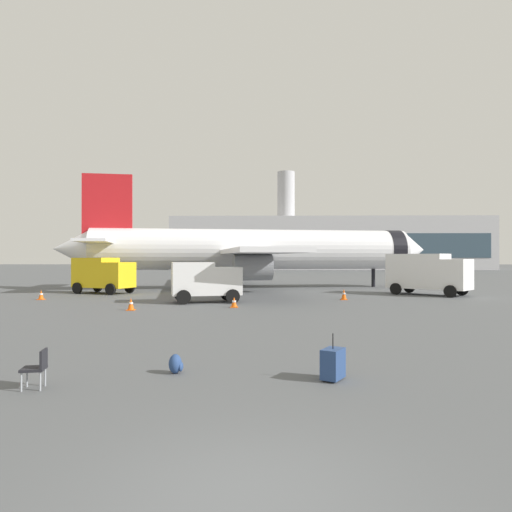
% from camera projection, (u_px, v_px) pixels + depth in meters
% --- Properties ---
extents(ground_plane, '(400.00, 400.00, 0.00)m').
position_uv_depth(ground_plane, '(245.00, 497.00, 5.59)').
color(ground_plane, '#515456').
extents(airplane_at_gate, '(35.65, 32.34, 10.50)m').
position_uv_depth(airplane_at_gate, '(252.00, 250.00, 44.27)').
color(airplane_at_gate, white).
rests_on(airplane_at_gate, ground).
extents(service_truck, '(5.28, 3.95, 2.90)m').
position_uv_depth(service_truck, '(103.00, 274.00, 37.75)').
color(service_truck, yellow).
rests_on(service_truck, ground).
extents(fuel_truck, '(6.10, 5.75, 3.20)m').
position_uv_depth(fuel_truck, '(427.00, 272.00, 36.14)').
color(fuel_truck, white).
rests_on(fuel_truck, ground).
extents(cargo_van, '(4.76, 3.22, 2.60)m').
position_uv_depth(cargo_van, '(205.00, 280.00, 30.06)').
color(cargo_van, white).
rests_on(cargo_van, ground).
extents(safety_cone_near, '(0.44, 0.44, 0.75)m').
position_uv_depth(safety_cone_near, '(344.00, 294.00, 31.97)').
color(safety_cone_near, '#F2590C').
rests_on(safety_cone_near, ground).
extents(safety_cone_mid, '(0.44, 0.44, 0.68)m').
position_uv_depth(safety_cone_mid, '(131.00, 304.00, 25.57)').
color(safety_cone_mid, '#F2590C').
rests_on(safety_cone_mid, ground).
extents(safety_cone_far, '(0.44, 0.44, 0.61)m').
position_uv_depth(safety_cone_far, '(234.00, 302.00, 27.00)').
color(safety_cone_far, '#F2590C').
rests_on(safety_cone_far, ground).
extents(safety_cone_outer, '(0.44, 0.44, 0.67)m').
position_uv_depth(safety_cone_outer, '(41.00, 295.00, 32.08)').
color(safety_cone_outer, '#F2590C').
rests_on(safety_cone_outer, ground).
extents(rolling_suitcase, '(0.67, 0.75, 1.10)m').
position_uv_depth(rolling_suitcase, '(333.00, 364.00, 10.97)').
color(rolling_suitcase, navy).
rests_on(rolling_suitcase, ground).
extents(traveller_backpack, '(0.36, 0.40, 0.48)m').
position_uv_depth(traveller_backpack, '(176.00, 364.00, 11.60)').
color(traveller_backpack, navy).
rests_on(traveller_backpack, ground).
extents(gate_chair, '(0.56, 0.56, 0.86)m').
position_uv_depth(gate_chair, '(37.00, 366.00, 10.25)').
color(gate_chair, black).
rests_on(gate_chair, ground).
extents(terminal_building, '(77.82, 17.89, 24.87)m').
position_uv_depth(terminal_building, '(327.00, 243.00, 118.55)').
color(terminal_building, '#B2B2B7').
rests_on(terminal_building, ground).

